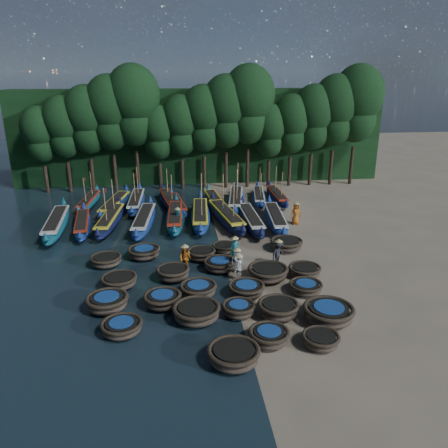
{
  "coord_description": "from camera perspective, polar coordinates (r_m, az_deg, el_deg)",
  "views": [
    {
      "loc": [
        -3.03,
        -25.14,
        11.74
      ],
      "look_at": [
        0.4,
        4.47,
        1.3
      ],
      "focal_mm": 35.0,
      "sensor_mm": 36.0,
      "label": 1
    }
  ],
  "objects": [
    {
      "name": "long_boat_17",
      "position": [
        42.02,
        6.92,
        3.64
      ],
      "size": [
        1.34,
        7.4,
        3.14
      ],
      "rotation": [
        0.0,
        0.0,
        0.01
      ],
      "color": "#0F1039",
      "rests_on": "ground"
    },
    {
      "name": "tree_14",
      "position": [
        49.16,
        17.03,
        14.92
      ],
      "size": [
        5.34,
        5.34,
        12.58
      ],
      "color": "black",
      "rests_on": "ground"
    },
    {
      "name": "tree_2",
      "position": [
        46.13,
        -17.49,
        12.95
      ],
      "size": [
        4.51,
        4.51,
        10.63
      ],
      "color": "black",
      "rests_on": "ground"
    },
    {
      "name": "coracle_15",
      "position": [
        25.87,
        -13.53,
        -7.23
      ],
      "size": [
        2.28,
        2.28,
        0.73
      ],
      "rotation": [
        0.0,
        0.0,
        0.21
      ],
      "color": "#4C3E2F",
      "rests_on": "ground"
    },
    {
      "name": "long_boat_12",
      "position": [
        40.72,
        -7.24,
        3.14
      ],
      "size": [
        2.53,
        7.47,
        3.21
      ],
      "rotation": [
        0.0,
        0.0,
        0.17
      ],
      "color": "#0F1039",
      "rests_on": "ground"
    },
    {
      "name": "coracle_24",
      "position": [
        30.52,
        8.17,
        -2.62
      ],
      "size": [
        2.26,
        2.26,
        0.78
      ],
      "rotation": [
        0.0,
        0.0,
        -0.03
      ],
      "color": "#4C3E2F",
      "rests_on": "ground"
    },
    {
      "name": "coracle_18",
      "position": [
        26.16,
        5.74,
        -6.32
      ],
      "size": [
        2.97,
        2.97,
        0.83
      ],
      "rotation": [
        0.0,
        0.0,
        0.41
      ],
      "color": "#4C3E2F",
      "rests_on": "ground"
    },
    {
      "name": "coracle_9",
      "position": [
        22.54,
        13.49,
        -11.23
      ],
      "size": [
        3.02,
        3.02,
        0.85
      ],
      "rotation": [
        0.0,
        0.0,
        -0.33
      ],
      "color": "#4C3E2F",
      "rests_on": "ground"
    },
    {
      "name": "coracle_23",
      "position": [
        29.8,
        0.05,
        -3.12
      ],
      "size": [
        1.94,
        1.94,
        0.65
      ],
      "rotation": [
        0.0,
        0.0,
        0.34
      ],
      "color": "#4C3E2F",
      "rests_on": "ground"
    },
    {
      "name": "ground",
      "position": [
        27.91,
        0.24,
        -5.57
      ],
      "size": [
        120.0,
        120.0,
        0.0
      ],
      "primitive_type": "plane",
      "color": "gray",
      "rests_on": "ground"
    },
    {
      "name": "fisherman_1",
      "position": [
        28.28,
        1.43,
        -3.16
      ],
      "size": [
        0.68,
        0.52,
        1.87
      ],
      "rotation": [
        0.0,
        0.0,
        6.07
      ],
      "color": "#1B6A73",
      "rests_on": "ground"
    },
    {
      "name": "long_boat_16",
      "position": [
        41.66,
        4.58,
        3.57
      ],
      "size": [
        2.32,
        7.18,
        3.08
      ],
      "rotation": [
        0.0,
        0.0,
        -0.15
      ],
      "color": "navy",
      "rests_on": "ground"
    },
    {
      "name": "long_boat_5",
      "position": [
        35.8,
        -3.09,
        1.16
      ],
      "size": [
        2.13,
        9.02,
        3.84
      ],
      "rotation": [
        0.0,
        0.0,
        -0.06
      ],
      "color": "navy",
      "rests_on": "ground"
    },
    {
      "name": "foliage_wall",
      "position": [
        49.2,
        -3.07,
        11.4
      ],
      "size": [
        40.0,
        3.0,
        10.0
      ],
      "primitive_type": "cube",
      "color": "black",
      "rests_on": "ground"
    },
    {
      "name": "long_boat_7",
      "position": [
        34.9,
        3.51,
        0.59
      ],
      "size": [
        1.62,
        8.41,
        1.48
      ],
      "rotation": [
        0.0,
        0.0,
        0.02
      ],
      "color": "#0F1039",
      "rests_on": "ground"
    },
    {
      "name": "tree_11",
      "position": [
        47.07,
        8.85,
        12.87
      ],
      "size": [
        4.09,
        4.09,
        9.65
      ],
      "color": "black",
      "rests_on": "ground"
    },
    {
      "name": "tree_3",
      "position": [
        45.7,
        -14.66,
        14.0
      ],
      "size": [
        4.92,
        4.92,
        11.6
      ],
      "color": "black",
      "rests_on": "ground"
    },
    {
      "name": "coracle_10",
      "position": [
        23.68,
        -15.0,
        -9.82
      ],
      "size": [
        2.52,
        2.52,
        0.83
      ],
      "rotation": [
        0.0,
        0.0,
        0.28
      ],
      "color": "#4C3E2F",
      "rests_on": "ground"
    },
    {
      "name": "coracle_5",
      "position": [
        21.62,
        -13.22,
        -12.96
      ],
      "size": [
        2.34,
        2.34,
        0.67
      ],
      "rotation": [
        0.0,
        0.0,
        0.33
      ],
      "color": "#4C3E2F",
      "rests_on": "ground"
    },
    {
      "name": "fisherman_0",
      "position": [
        26.89,
        1.71,
        -4.65
      ],
      "size": [
        0.75,
        0.52,
        1.71
      ],
      "rotation": [
        0.0,
        0.0,
        6.25
      ],
      "color": "silver",
      "rests_on": "ground"
    },
    {
      "name": "fisherman_5",
      "position": [
        34.57,
        -6.04,
        0.82
      ],
      "size": [
        1.13,
        1.54,
        1.81
      ],
      "rotation": [
        0.0,
        0.0,
        2.07
      ],
      "color": "#1B6A73",
      "rests_on": "ground"
    },
    {
      "name": "coracle_2",
      "position": [
        19.19,
        1.27,
        -16.73
      ],
      "size": [
        2.42,
        2.42,
        0.79
      ],
      "rotation": [
        0.0,
        0.0,
        -0.16
      ],
      "color": "#4C3E2F",
      "rests_on": "ground"
    },
    {
      "name": "coracle_20",
      "position": [
        28.81,
        -15.16,
        -4.59
      ],
      "size": [
        1.99,
        1.99,
        0.7
      ],
      "rotation": [
        0.0,
        0.0,
        -0.05
      ],
      "color": "#4C3E2F",
      "rests_on": "ground"
    },
    {
      "name": "coracle_12",
      "position": [
        24.26,
        -3.37,
        -8.51
      ],
      "size": [
        2.08,
        2.08,
        0.75
      ],
      "rotation": [
        0.0,
        0.0,
        0.11
      ],
      "color": "#4C3E2F",
      "rests_on": "ground"
    },
    {
      "name": "coracle_21",
      "position": [
        29.43,
        -10.41,
        -3.64
      ],
      "size": [
        2.32,
        2.32,
        0.74
      ],
      "rotation": [
        0.0,
        0.0,
        -0.18
      ],
      "color": "#4C3E2F",
      "rests_on": "ground"
    },
    {
      "name": "long_boat_8",
      "position": [
        35.24,
        6.74,
        0.69
      ],
      "size": [
        2.17,
        8.51,
        1.5
      ],
      "rotation": [
        0.0,
        0.0,
        -0.08
      ],
      "color": "navy",
      "rests_on": "ground"
    },
    {
      "name": "fisherman_4",
      "position": [
        25.8,
        1.96,
        -5.61
      ],
      "size": [
        0.83,
        1.01,
        1.82
      ],
      "rotation": [
        0.0,
        0.0,
        4.16
      ],
      "color": "silver",
      "rests_on": "ground"
    },
    {
      "name": "tree_4",
      "position": [
        45.4,
        -11.76,
        15.04
      ],
      "size": [
        5.34,
        5.34,
        12.58
      ],
      "color": "black",
      "rests_on": "ground"
    },
    {
      "name": "tree_7",
      "position": [
        45.47,
        -2.7,
        13.7
      ],
      "size": [
        4.51,
        4.51,
        10.63
      ],
      "color": "black",
      "rests_on": "ground"
    },
    {
      "name": "coracle_7",
      "position": [
        22.47,
        1.92,
        -11.01
      ],
      "size": [
        2.04,
        2.04,
        0.69
      ],
      "rotation": [
        0.0,
        0.0,
        0.37
      ],
      "color": "#4C3E2F",
      "rests_on": "ground"
    },
    {
      "name": "long_boat_2",
      "position": [
        35.87,
        -14.65,
        0.51
      ],
      "size": [
        2.18,
        8.45,
        3.6
      ],
      "rotation": [
        0.0,
        0.0,
        -0.09
      ],
      "color": "#0F1039",
      "rests_on": "ground"
    },
    {
      "name": "tree_12",
      "position": [
        47.66,
        11.63,
        13.6
      ],
      "size": [
        4.51,
        4.51,
        10.63
      ],
      "color": "black",
      "rests_on": "ground"
    },
    {
      "name": "long_boat_15",
      "position": [
        40.12,
        1.58,
        3.18
      ],
      "size": [
        2.95,
        8.81,
        3.79
      ],
      "rotation": [
        0.0,
        0.0,
        -0.16
      ],
      "color": "navy",
      "rests_on": "ground"
    },
    {
      "name": "tree_13",
      "position": [
        48.36,
        14.36,
        14.29
      ],
      "size": [
        4.92,
        4.92,
        11.6
      ],
      "color": "black",
      "rests_on": "ground"
    },
    {
      "name": "long_boat_9",
      "position": [
        41.71,
        -17.23,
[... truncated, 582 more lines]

